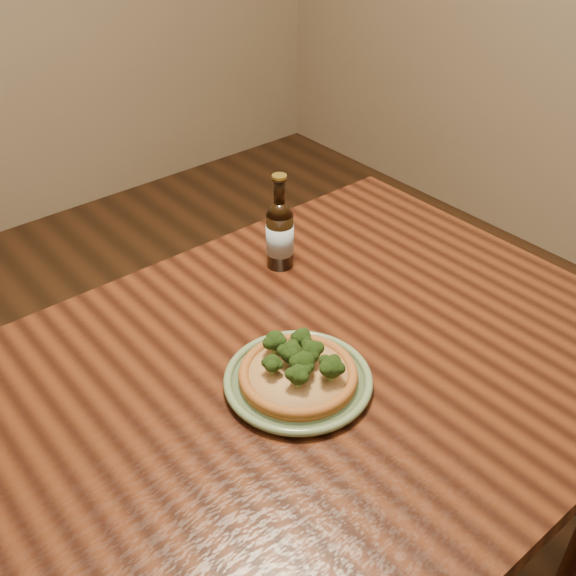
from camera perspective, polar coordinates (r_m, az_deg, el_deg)
table at (r=1.16m, az=-5.66°, el=-14.12°), size 1.60×0.90×0.75m
plate at (r=1.13m, az=0.86°, el=-7.82°), size 0.25×0.25×0.02m
pizza at (r=1.12m, az=0.89°, el=-7.04°), size 0.20×0.20×0.06m
beer_bottle at (r=1.38m, az=-0.70°, el=4.64°), size 0.06×0.06×0.21m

